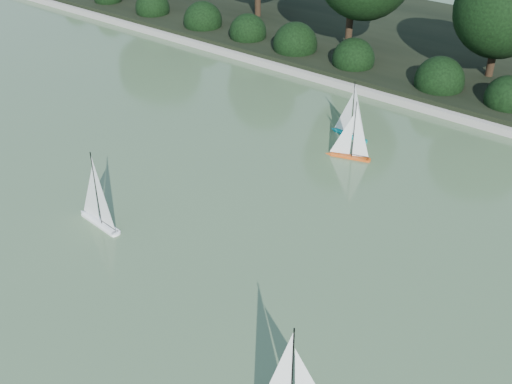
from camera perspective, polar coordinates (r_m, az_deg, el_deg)
ground at (r=10.21m, az=-9.59°, el=-9.36°), size 80.00×80.00×0.00m
pond_coping at (r=16.49m, az=13.65°, el=7.69°), size 40.00×0.35×0.18m
far_bank at (r=19.96m, az=18.83°, el=11.39°), size 40.00×8.00×0.30m
shrub_hedge at (r=17.12m, az=15.14°, el=9.71°), size 29.10×1.10×1.10m
sailboat_white_a at (r=11.91m, az=-14.04°, el=-1.63°), size 1.18×0.30×1.61m
sailboat_orange at (r=13.80m, az=8.08°, el=3.89°), size 1.00×0.43×1.38m
sailboat_teal at (r=14.72m, az=8.18°, el=5.81°), size 1.06×0.33×1.44m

